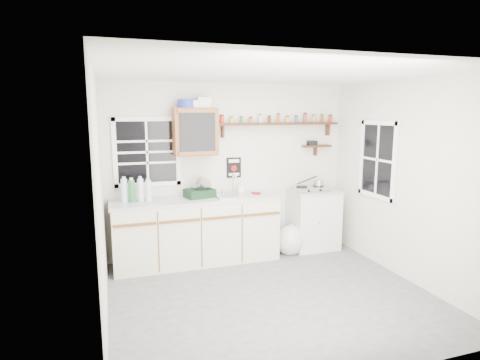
# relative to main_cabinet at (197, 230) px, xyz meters

# --- Properties ---
(room) EXTENTS (3.64, 3.24, 2.54)m
(room) POSITION_rel_main_cabinet_xyz_m (0.58, -1.30, 0.79)
(room) COLOR #4C4B4E
(room) RESTS_ON ground
(main_cabinet) EXTENTS (2.31, 0.63, 0.92)m
(main_cabinet) POSITION_rel_main_cabinet_xyz_m (0.00, 0.00, 0.00)
(main_cabinet) COLOR beige
(main_cabinet) RESTS_ON floor
(right_cabinet) EXTENTS (0.73, 0.57, 0.91)m
(right_cabinet) POSITION_rel_main_cabinet_xyz_m (1.83, 0.03, -0.01)
(right_cabinet) COLOR silver
(right_cabinet) RESTS_ON floor
(sink) EXTENTS (0.52, 0.44, 0.29)m
(sink) POSITION_rel_main_cabinet_xyz_m (0.54, 0.01, 0.47)
(sink) COLOR #ACADB1
(sink) RESTS_ON main_cabinet
(upper_cabinet) EXTENTS (0.60, 0.32, 0.65)m
(upper_cabinet) POSITION_rel_main_cabinet_xyz_m (0.03, 0.14, 1.36)
(upper_cabinet) COLOR brown
(upper_cabinet) RESTS_ON wall_back
(upper_cabinet_clutter) EXTENTS (0.45, 0.24, 0.14)m
(upper_cabinet_clutter) POSITION_rel_main_cabinet_xyz_m (0.01, 0.14, 1.75)
(upper_cabinet_clutter) COLOR #1B33AF
(upper_cabinet_clutter) RESTS_ON upper_cabinet
(spice_shelf) EXTENTS (1.91, 0.18, 0.35)m
(spice_shelf) POSITION_rel_main_cabinet_xyz_m (1.32, 0.21, 1.47)
(spice_shelf) COLOR black
(spice_shelf) RESTS_ON wall_back
(secondary_shelf) EXTENTS (0.45, 0.16, 0.24)m
(secondary_shelf) POSITION_rel_main_cabinet_xyz_m (1.94, 0.22, 1.12)
(secondary_shelf) COLOR black
(secondary_shelf) RESTS_ON wall_back
(warning_sign) EXTENTS (0.22, 0.02, 0.30)m
(warning_sign) POSITION_rel_main_cabinet_xyz_m (0.63, 0.29, 0.82)
(warning_sign) COLOR black
(warning_sign) RESTS_ON wall_back
(window_back) EXTENTS (0.93, 0.03, 0.98)m
(window_back) POSITION_rel_main_cabinet_xyz_m (-0.62, 0.29, 1.09)
(window_back) COLOR black
(window_back) RESTS_ON wall_back
(window_right) EXTENTS (0.03, 0.78, 1.08)m
(window_right) POSITION_rel_main_cabinet_xyz_m (2.37, -0.75, 0.99)
(window_right) COLOR black
(window_right) RESTS_ON wall_back
(water_bottles) EXTENTS (0.39, 0.13, 0.34)m
(water_bottles) POSITION_rel_main_cabinet_xyz_m (-0.80, 0.03, 0.61)
(water_bottles) COLOR silver
(water_bottles) RESTS_ON main_cabinet
(dish_rack) EXTENTS (0.44, 0.37, 0.29)m
(dish_rack) POSITION_rel_main_cabinet_xyz_m (0.07, 0.05, 0.55)
(dish_rack) COLOR black
(dish_rack) RESTS_ON main_cabinet
(soap_bottle) EXTENTS (0.10, 0.10, 0.18)m
(soap_bottle) POSITION_rel_main_cabinet_xyz_m (0.70, 0.14, 0.55)
(soap_bottle) COLOR silver
(soap_bottle) RESTS_ON main_cabinet
(rag) EXTENTS (0.17, 0.16, 0.02)m
(rag) POSITION_rel_main_cabinet_xyz_m (0.88, 0.00, 0.47)
(rag) COLOR maroon
(rag) RESTS_ON main_cabinet
(hotplate) EXTENTS (0.56, 0.30, 0.08)m
(hotplate) POSITION_rel_main_cabinet_xyz_m (1.76, 0.01, 0.49)
(hotplate) COLOR #ACADB1
(hotplate) RESTS_ON right_cabinet
(saucepan) EXTENTS (0.36, 0.25, 0.16)m
(saucepan) POSITION_rel_main_cabinet_xyz_m (1.89, 0.01, 0.57)
(saucepan) COLOR #ACADB1
(saucepan) RESTS_ON hotplate
(trash_bag) EXTENTS (0.43, 0.39, 0.49)m
(trash_bag) POSITION_rel_main_cabinet_xyz_m (1.39, -0.11, -0.25)
(trash_bag) COLOR silver
(trash_bag) RESTS_ON floor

